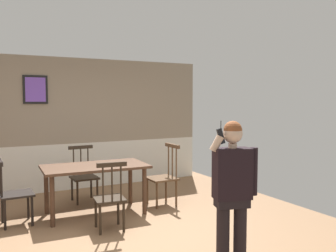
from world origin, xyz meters
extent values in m
plane|color=#846042|center=(0.00, 0.00, 0.00)|extent=(6.39, 6.39, 0.00)
cube|color=gray|center=(0.00, 2.82, 1.79)|extent=(5.81, 0.12, 1.71)
cube|color=silver|center=(0.00, 2.83, 0.47)|extent=(5.81, 0.14, 0.93)
cube|color=silver|center=(0.00, 2.80, 0.93)|extent=(5.81, 0.05, 0.06)
cube|color=black|center=(-0.61, 2.75, 2.00)|extent=(0.45, 0.03, 0.54)
cube|color=#7C51CB|center=(-0.61, 2.73, 2.00)|extent=(0.37, 0.01, 0.46)
cube|color=#4C3323|center=(0.01, 1.00, 0.76)|extent=(1.64, 0.94, 0.04)
cylinder|color=#4C3323|center=(-0.71, 0.69, 0.37)|extent=(0.07, 0.07, 0.74)
cylinder|color=#4C3323|center=(0.70, 0.63, 0.37)|extent=(0.07, 0.07, 0.74)
cylinder|color=#4C3323|center=(-0.68, 1.36, 0.37)|extent=(0.07, 0.07, 0.74)
cylinder|color=#4C3323|center=(0.73, 1.30, 0.37)|extent=(0.07, 0.07, 0.74)
cube|color=#2D2319|center=(0.04, 1.78, 0.43)|extent=(0.45, 0.45, 0.03)
cube|color=#2D2319|center=(0.04, 1.98, 0.95)|extent=(0.44, 0.05, 0.06)
cylinder|color=#2D2319|center=(0.17, 1.99, 0.71)|extent=(0.02, 0.02, 0.54)
cylinder|color=#2D2319|center=(0.04, 1.98, 0.71)|extent=(0.02, 0.02, 0.54)
cylinder|color=#2D2319|center=(-0.09, 1.98, 0.71)|extent=(0.02, 0.02, 0.54)
cylinder|color=#2D2319|center=(0.23, 1.61, 0.21)|extent=(0.04, 0.04, 0.41)
cylinder|color=#2D2319|center=(-0.13, 1.60, 0.21)|extent=(0.04, 0.04, 0.41)
cylinder|color=#2D2319|center=(0.22, 1.96, 0.21)|extent=(0.04, 0.04, 0.41)
cylinder|color=#2D2319|center=(-0.14, 1.95, 0.21)|extent=(0.04, 0.04, 0.41)
cube|color=#2D2319|center=(-0.03, 0.21, 0.43)|extent=(0.45, 0.45, 0.03)
cube|color=#2D2319|center=(-0.05, 0.03, 0.95)|extent=(0.41, 0.09, 0.06)
cylinder|color=#2D2319|center=(-0.17, 0.04, 0.71)|extent=(0.02, 0.02, 0.53)
cylinder|color=#2D2319|center=(-0.05, 0.03, 0.71)|extent=(0.02, 0.02, 0.53)
cylinder|color=#2D2319|center=(0.07, 0.02, 0.71)|extent=(0.02, 0.02, 0.53)
cylinder|color=#2D2319|center=(-0.17, 0.39, 0.21)|extent=(0.04, 0.04, 0.42)
cylinder|color=#2D2319|center=(0.15, 0.35, 0.21)|extent=(0.04, 0.04, 0.42)
cylinder|color=#2D2319|center=(-0.21, 0.07, 0.21)|extent=(0.04, 0.04, 0.42)
cylinder|color=#2D2319|center=(0.12, 0.03, 0.21)|extent=(0.04, 0.04, 0.42)
cube|color=black|center=(-1.14, 1.05, 0.44)|extent=(0.46, 0.46, 0.03)
cube|color=black|center=(-1.35, 1.04, 0.93)|extent=(0.05, 0.45, 0.06)
cylinder|color=black|center=(-1.35, 1.18, 0.71)|extent=(0.02, 0.02, 0.50)
cylinder|color=black|center=(-1.35, 1.04, 0.71)|extent=(0.02, 0.02, 0.50)
cylinder|color=black|center=(-1.34, 0.91, 0.71)|extent=(0.02, 0.02, 0.50)
cylinder|color=black|center=(-0.97, 1.23, 0.21)|extent=(0.04, 0.04, 0.43)
cylinder|color=black|center=(-0.96, 0.87, 0.21)|extent=(0.04, 0.04, 0.43)
cylinder|color=black|center=(-1.33, 1.22, 0.21)|extent=(0.04, 0.04, 0.43)
cylinder|color=black|center=(-1.32, 0.86, 0.21)|extent=(0.04, 0.04, 0.43)
cube|color=#513823|center=(1.16, 0.94, 0.46)|extent=(0.47, 0.47, 0.03)
cube|color=#513823|center=(1.37, 0.95, 1.01)|extent=(0.04, 0.46, 0.06)
cylinder|color=#513823|center=(1.37, 0.81, 0.76)|extent=(0.02, 0.02, 0.57)
cylinder|color=#513823|center=(1.37, 0.95, 0.76)|extent=(0.02, 0.02, 0.57)
cylinder|color=#513823|center=(1.37, 1.08, 0.76)|extent=(0.02, 0.02, 0.57)
cylinder|color=#513823|center=(0.98, 0.76, 0.22)|extent=(0.04, 0.04, 0.45)
cylinder|color=#513823|center=(0.97, 1.13, 0.22)|extent=(0.04, 0.04, 0.45)
cylinder|color=#513823|center=(1.35, 0.76, 0.22)|extent=(0.04, 0.04, 0.45)
cylinder|color=#513823|center=(1.34, 1.13, 0.22)|extent=(0.04, 0.04, 0.45)
cylinder|color=black|center=(0.84, -1.55, 0.38)|extent=(0.14, 0.14, 0.76)
cylinder|color=black|center=(0.65, -1.49, 0.38)|extent=(0.14, 0.14, 0.76)
cube|color=black|center=(0.75, -1.52, 0.73)|extent=(0.39, 0.28, 0.12)
cube|color=black|center=(0.75, -1.52, 1.03)|extent=(0.43, 0.31, 0.54)
cylinder|color=black|center=(0.97, -1.59, 1.04)|extent=(0.09, 0.09, 0.51)
cylinder|color=beige|center=(0.57, -1.48, 1.36)|extent=(0.17, 0.16, 0.19)
cylinder|color=beige|center=(0.75, -1.52, 1.32)|extent=(0.09, 0.09, 0.05)
sphere|color=beige|center=(0.75, -1.52, 1.45)|extent=(0.21, 0.21, 0.21)
sphere|color=brown|center=(0.75, -1.52, 1.49)|extent=(0.20, 0.20, 0.20)
cube|color=black|center=(0.60, -1.51, 1.43)|extent=(0.10, 0.06, 0.17)
cylinder|color=black|center=(0.60, -1.51, 1.55)|extent=(0.01, 0.01, 0.08)
camera|label=1|loc=(-1.64, -4.56, 1.80)|focal=38.96mm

